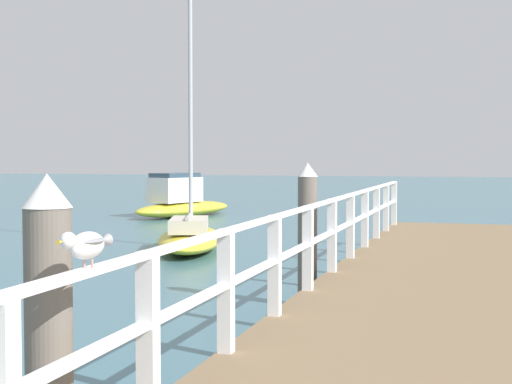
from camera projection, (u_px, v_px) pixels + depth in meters
pier_deck at (430, 307)px, 9.70m from camera, size 2.99×18.56×0.54m
pier_railing at (321, 232)px, 10.06m from camera, size 0.12×17.08×1.04m
dock_piling_near at (49, 349)px, 4.48m from camera, size 0.29×0.29×2.08m
dock_piling_far at (307, 234)px, 11.01m from camera, size 0.29×0.29×2.08m
seagull_foreground at (86, 244)px, 4.13m from camera, size 0.19×0.48×0.21m
boat_0 at (190, 235)px, 17.79m from camera, size 2.84×4.84×6.05m
boat_4 at (181, 202)px, 27.24m from camera, size 3.01×4.98×1.57m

